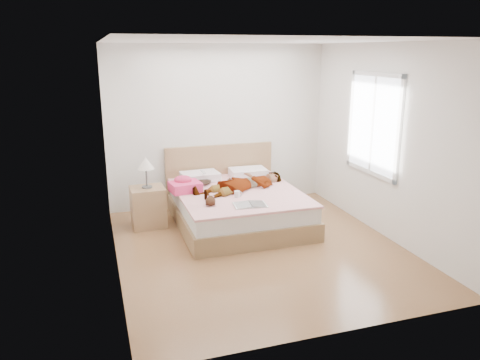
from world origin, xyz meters
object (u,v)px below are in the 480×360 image
(phone, at_px, (203,172))
(magazine, at_px, (250,205))
(nightstand, at_px, (148,204))
(plush_toy, at_px, (210,201))
(coffee_mug, at_px, (237,194))
(towel, at_px, (185,185))
(woman, at_px, (242,181))
(bed, at_px, (236,204))

(phone, height_order, magazine, phone)
(magazine, height_order, nightstand, nightstand)
(phone, relative_size, plush_toy, 0.44)
(plush_toy, xyz_separation_m, nightstand, (-0.73, 0.82, -0.23))
(magazine, relative_size, coffee_mug, 3.82)
(coffee_mug, relative_size, plush_toy, 0.54)
(towel, bearing_deg, nightstand, 170.84)
(towel, distance_m, magazine, 1.15)
(woman, height_order, towel, towel)
(phone, xyz_separation_m, coffee_mug, (0.29, -0.81, -0.14))
(bed, bearing_deg, coffee_mug, -104.85)
(magazine, xyz_separation_m, coffee_mug, (-0.05, 0.39, 0.04))
(woman, height_order, magazine, woman)
(towel, height_order, nightstand, nightstand)
(woman, distance_m, phone, 0.65)
(woman, xyz_separation_m, plush_toy, (-0.65, -0.63, -0.05))
(magazine, bearing_deg, towel, 127.63)
(bed, xyz_separation_m, towel, (-0.74, 0.13, 0.33))
(phone, distance_m, magazine, 1.27)
(woman, bearing_deg, towel, -118.12)
(towel, xyz_separation_m, plush_toy, (0.20, -0.73, -0.03))
(coffee_mug, relative_size, nightstand, 0.12)
(bed, xyz_separation_m, coffee_mug, (-0.10, -0.38, 0.28))
(woman, bearing_deg, plush_toy, -67.21)
(woman, bearing_deg, phone, -150.01)
(bed, xyz_separation_m, plush_toy, (-0.54, -0.60, 0.30))
(nightstand, bearing_deg, bed, -9.67)
(bed, relative_size, magazine, 4.47)
(plush_toy, height_order, nightstand, nightstand)
(woman, xyz_separation_m, magazine, (-0.15, -0.80, -0.10))
(nightstand, bearing_deg, magazine, -38.87)
(bed, bearing_deg, woman, 15.81)
(plush_toy, bearing_deg, phone, 81.61)
(nightstand, bearing_deg, plush_toy, -48.27)
(woman, bearing_deg, bed, -95.54)
(magazine, bearing_deg, plush_toy, 161.08)
(phone, xyz_separation_m, nightstand, (-0.88, -0.21, -0.36))
(coffee_mug, bearing_deg, bed, 75.15)
(phone, bearing_deg, bed, -69.02)
(towel, relative_size, nightstand, 0.46)
(plush_toy, bearing_deg, towel, 105.22)
(magazine, bearing_deg, woman, 79.12)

